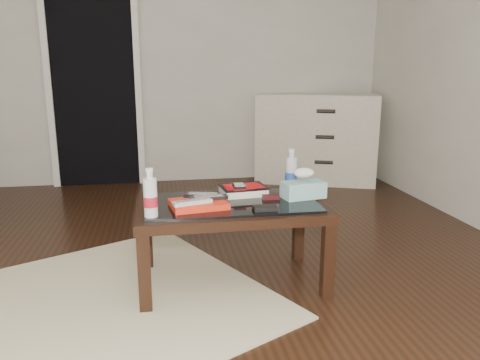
{
  "coord_description": "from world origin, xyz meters",
  "views": [
    {
      "loc": [
        0.22,
        -2.35,
        1.16
      ],
      "look_at": [
        0.65,
        0.14,
        0.55
      ],
      "focal_mm": 35.0,
      "sensor_mm": 36.0,
      "label": 1
    }
  ],
  "objects_px": {
    "textbook": "(243,190)",
    "tissue_box": "(303,190)",
    "water_bottle_left": "(150,193)",
    "dresser": "(316,138)",
    "water_bottle_right": "(291,169)",
    "coffee_table": "(231,213)"
  },
  "relations": [
    {
      "from": "tissue_box",
      "to": "coffee_table",
      "type": "bearing_deg",
      "value": 170.63
    },
    {
      "from": "coffee_table",
      "to": "tissue_box",
      "type": "bearing_deg",
      "value": 1.4
    },
    {
      "from": "coffee_table",
      "to": "tissue_box",
      "type": "distance_m",
      "value": 0.42
    },
    {
      "from": "water_bottle_left",
      "to": "water_bottle_right",
      "type": "distance_m",
      "value": 0.9
    },
    {
      "from": "coffee_table",
      "to": "textbook",
      "type": "xyz_separation_m",
      "value": [
        0.09,
        0.14,
        0.09
      ]
    },
    {
      "from": "coffee_table",
      "to": "dresser",
      "type": "height_order",
      "value": "dresser"
    },
    {
      "from": "textbook",
      "to": "dresser",
      "type": "bearing_deg",
      "value": 55.5
    },
    {
      "from": "coffee_table",
      "to": "water_bottle_left",
      "type": "xyz_separation_m",
      "value": [
        -0.42,
        -0.19,
        0.18
      ]
    },
    {
      "from": "coffee_table",
      "to": "textbook",
      "type": "distance_m",
      "value": 0.19
    },
    {
      "from": "water_bottle_right",
      "to": "tissue_box",
      "type": "xyz_separation_m",
      "value": [
        0.01,
        -0.2,
        -0.07
      ]
    },
    {
      "from": "textbook",
      "to": "water_bottle_left",
      "type": "relative_size",
      "value": 1.05
    },
    {
      "from": "textbook",
      "to": "tissue_box",
      "type": "distance_m",
      "value": 0.34
    },
    {
      "from": "dresser",
      "to": "textbook",
      "type": "xyz_separation_m",
      "value": [
        -1.13,
        -2.07,
        0.03
      ]
    },
    {
      "from": "dresser",
      "to": "water_bottle_right",
      "type": "bearing_deg",
      "value": -92.24
    },
    {
      "from": "dresser",
      "to": "textbook",
      "type": "height_order",
      "value": "dresser"
    },
    {
      "from": "water_bottle_left",
      "to": "coffee_table",
      "type": "bearing_deg",
      "value": 24.48
    },
    {
      "from": "textbook",
      "to": "water_bottle_right",
      "type": "relative_size",
      "value": 1.05
    },
    {
      "from": "water_bottle_left",
      "to": "tissue_box",
      "type": "bearing_deg",
      "value": 13.68
    },
    {
      "from": "textbook",
      "to": "tissue_box",
      "type": "height_order",
      "value": "tissue_box"
    },
    {
      "from": "dresser",
      "to": "water_bottle_left",
      "type": "xyz_separation_m",
      "value": [
        -1.64,
        -2.39,
        0.13
      ]
    },
    {
      "from": "dresser",
      "to": "water_bottle_right",
      "type": "distance_m",
      "value": 2.16
    },
    {
      "from": "textbook",
      "to": "water_bottle_left",
      "type": "height_order",
      "value": "water_bottle_left"
    }
  ]
}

